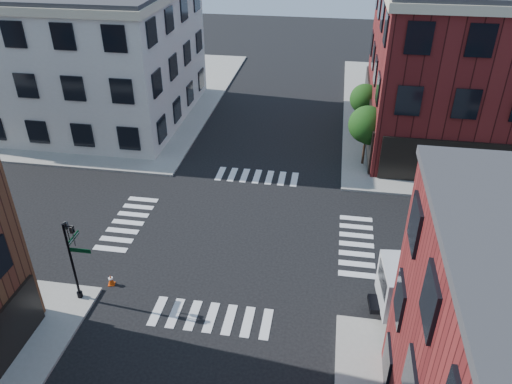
{
  "coord_description": "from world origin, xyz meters",
  "views": [
    {
      "loc": [
        4.95,
        -23.84,
        17.71
      ],
      "look_at": [
        0.93,
        0.83,
        2.5
      ],
      "focal_mm": 35.0,
      "sensor_mm": 36.0,
      "label": 1
    }
  ],
  "objects": [
    {
      "name": "traffic_cone",
      "position": [
        -5.7,
        -5.52,
        0.3
      ],
      "size": [
        0.4,
        0.4,
        0.62
      ],
      "rotation": [
        0.0,
        0.0,
        0.2
      ],
      "color": "#CB3E09",
      "rests_on": "ground"
    },
    {
      "name": "box_truck",
      "position": [
        12.51,
        -4.95,
        2.13
      ],
      "size": [
        9.22,
        3.55,
        4.09
      ],
      "rotation": [
        0.0,
        0.0,
        0.09
      ],
      "color": "white",
      "rests_on": "ground"
    },
    {
      "name": "tree_near",
      "position": [
        7.56,
        9.98,
        3.16
      ],
      "size": [
        2.69,
        2.69,
        4.49
      ],
      "color": "black",
      "rests_on": "ground"
    },
    {
      "name": "ground",
      "position": [
        0.0,
        0.0,
        0.0
      ],
      "size": [
        120.0,
        120.0,
        0.0
      ],
      "primitive_type": "plane",
      "color": "black",
      "rests_on": "ground"
    },
    {
      "name": "signal_pole",
      "position": [
        -6.72,
        -6.68,
        2.86
      ],
      "size": [
        1.29,
        1.24,
        4.6
      ],
      "color": "black",
      "rests_on": "ground"
    },
    {
      "name": "sidewalk_nw",
      "position": [
        -21.0,
        21.0,
        0.07
      ],
      "size": [
        30.0,
        30.0,
        0.15
      ],
      "primitive_type": "cube",
      "color": "gray",
      "rests_on": "ground"
    },
    {
      "name": "building_nw",
      "position": [
        -19.0,
        16.0,
        5.5
      ],
      "size": [
        22.0,
        16.0,
        11.0
      ],
      "primitive_type": "cube",
      "color": "beige",
      "rests_on": "ground"
    },
    {
      "name": "sidewalk_ne",
      "position": [
        21.0,
        21.0,
        0.07
      ],
      "size": [
        30.0,
        30.0,
        0.15
      ],
      "primitive_type": "cube",
      "color": "gray",
      "rests_on": "ground"
    },
    {
      "name": "tree_far",
      "position": [
        7.56,
        15.98,
        2.87
      ],
      "size": [
        2.43,
        2.43,
        4.07
      ],
      "color": "black",
      "rests_on": "ground"
    }
  ]
}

